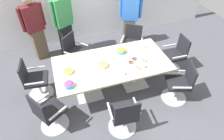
# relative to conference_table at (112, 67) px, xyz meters

# --- Properties ---
(ground_plane) EXTENTS (10.00, 10.00, 0.01)m
(ground_plane) POSITION_rel_conference_table_xyz_m (0.00, 0.00, -0.63)
(ground_plane) COLOR #4C4F56
(conference_table) EXTENTS (2.40, 1.20, 0.75)m
(conference_table) POSITION_rel_conference_table_xyz_m (0.00, 0.00, 0.00)
(conference_table) COLOR #CCB793
(conference_table) RESTS_ON ground
(office_chair_0) EXTENTS (0.76, 0.76, 0.91)m
(office_chair_0) POSITION_rel_conference_table_xyz_m (-0.63, 1.02, -0.22)
(office_chair_0) COLOR silver
(office_chair_0) RESTS_ON ground
(office_chair_1) EXTENTS (0.60, 0.60, 0.91)m
(office_chair_1) POSITION_rel_conference_table_xyz_m (-1.63, 0.32, -0.22)
(office_chair_1) COLOR silver
(office_chair_1) RESTS_ON ground
(office_chair_2) EXTENTS (0.75, 0.75, 0.91)m
(office_chair_2) POSITION_rel_conference_table_xyz_m (-1.42, -0.61, -0.22)
(office_chair_2) COLOR silver
(office_chair_2) RESTS_ON ground
(office_chair_3) EXTENTS (0.58, 0.58, 0.91)m
(office_chair_3) POSITION_rel_conference_table_xyz_m (-0.14, -1.10, -0.22)
(office_chair_3) COLOR silver
(office_chair_3) RESTS_ON ground
(office_chair_4) EXTENTS (0.69, 0.69, 0.91)m
(office_chair_4) POSITION_rel_conference_table_xyz_m (1.25, -0.74, -0.22)
(office_chair_4) COLOR silver
(office_chair_4) RESTS_ON ground
(office_chair_5) EXTENTS (0.56, 0.56, 0.91)m
(office_chair_5) POSITION_rel_conference_table_xyz_m (1.69, 0.15, -0.22)
(office_chair_5) COLOR silver
(office_chair_5) RESTS_ON ground
(office_chair_6) EXTENTS (0.75, 0.75, 0.91)m
(office_chair_6) POSITION_rel_conference_table_xyz_m (0.87, 0.95, -0.22)
(office_chair_6) COLOR silver
(office_chair_6) RESTS_ON ground
(person_standing_0) EXTENTS (0.59, 0.38, 1.73)m
(person_standing_0) POSITION_rel_conference_table_xyz_m (-1.45, 1.75, 0.28)
(person_standing_0) COLOR brown
(person_standing_0) RESTS_ON ground
(person_standing_1) EXTENTS (0.57, 0.41, 1.85)m
(person_standing_1) POSITION_rel_conference_table_xyz_m (-0.74, 1.68, 0.35)
(person_standing_1) COLOR black
(person_standing_1) RESTS_ON ground
(person_standing_2) EXTENTS (0.58, 0.39, 1.73)m
(person_standing_2) POSITION_rel_conference_table_xyz_m (1.03, 1.55, 0.28)
(person_standing_2) COLOR brown
(person_standing_2) RESTS_ON ground
(snack_bowl_chips_orange) EXTENTS (0.20, 0.20, 0.11)m
(snack_bowl_chips_orange) POSITION_rel_conference_table_xyz_m (0.31, 0.28, 0.18)
(snack_bowl_chips_orange) COLOR #4C9EC6
(snack_bowl_chips_orange) RESTS_ON conference_table
(snack_bowl_chips_yellow) EXTENTS (0.19, 0.19, 0.09)m
(snack_bowl_chips_yellow) POSITION_rel_conference_table_xyz_m (-0.91, -0.02, 0.17)
(snack_bowl_chips_yellow) COLOR beige
(snack_bowl_chips_yellow) RESTS_ON conference_table
(snack_bowl_cookies) EXTENTS (0.23, 0.23, 0.09)m
(snack_bowl_cookies) POSITION_rel_conference_table_xyz_m (-0.22, -0.03, 0.17)
(snack_bowl_cookies) COLOR beige
(snack_bowl_cookies) RESTS_ON conference_table
(snack_bowl_candy_mix) EXTENTS (0.18, 0.18, 0.11)m
(snack_bowl_candy_mix) POSITION_rel_conference_table_xyz_m (-0.95, -0.39, 0.18)
(snack_bowl_candy_mix) COLOR #4C9EC6
(snack_bowl_candy_mix) RESTS_ON conference_table
(donut_platter) EXTENTS (0.39, 0.39, 0.04)m
(donut_platter) POSITION_rel_conference_table_xyz_m (0.50, -0.20, 0.14)
(donut_platter) COLOR white
(donut_platter) RESTS_ON conference_table
(plate_stack) EXTENTS (0.20, 0.20, 0.04)m
(plate_stack) POSITION_rel_conference_table_xyz_m (0.07, -0.36, 0.14)
(plate_stack) COLOR white
(plate_stack) RESTS_ON conference_table
(napkin_pile) EXTENTS (0.19, 0.19, 0.06)m
(napkin_pile) POSITION_rel_conference_table_xyz_m (0.81, 0.34, 0.16)
(napkin_pile) COLOR white
(napkin_pile) RESTS_ON conference_table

